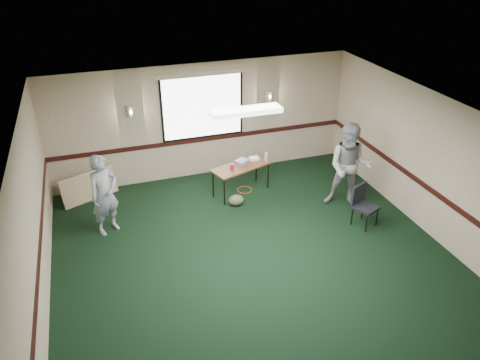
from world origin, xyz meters
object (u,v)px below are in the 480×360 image
object	(u,v)px
folding_table	(241,168)
person_left	(104,195)
projector	(242,162)
person_right	(350,167)
conference_chair	(363,202)

from	to	relation	value
folding_table	person_left	xyz separation A→B (m)	(-2.95, -0.61, 0.20)
projector	person_left	xyz separation A→B (m)	(-3.01, -0.70, 0.11)
projector	person_left	bearing A→B (deg)	162.72
person_left	person_right	size ratio (longest dim) A/B	0.87
projector	person_right	size ratio (longest dim) A/B	0.14
conference_chair	person_left	world-z (taller)	person_left
person_left	person_right	xyz separation A→B (m)	(4.89, -0.64, 0.12)
folding_table	conference_chair	size ratio (longest dim) A/B	1.68
folding_table	person_right	distance (m)	2.33
folding_table	projector	world-z (taller)	projector
projector	person_right	bearing A→B (deg)	-65.92
projector	conference_chair	size ratio (longest dim) A/B	0.32
projector	person_right	xyz separation A→B (m)	(1.88, -1.34, 0.23)
conference_chair	person_right	distance (m)	0.84
person_right	projector	bearing A→B (deg)	178.38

